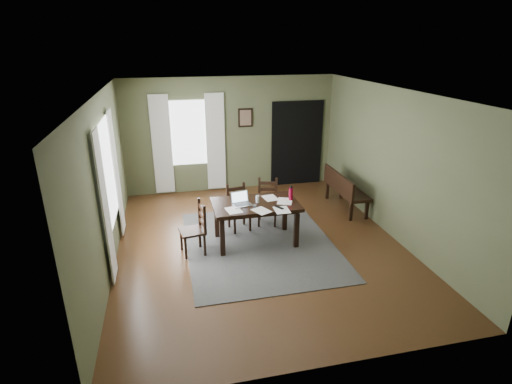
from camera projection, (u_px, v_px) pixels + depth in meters
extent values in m
cube|color=#492C16|center=(260.00, 244.00, 7.26)|extent=(5.00, 6.00, 0.01)
cube|color=#555B3B|center=(231.00, 135.00, 9.50)|extent=(5.00, 0.02, 2.70)
cube|color=#555B3B|center=(328.00, 264.00, 4.04)|extent=(5.00, 0.02, 2.70)
cube|color=#555B3B|center=(105.00, 185.00, 6.25)|extent=(0.02, 6.00, 2.70)
cube|color=#555B3B|center=(393.00, 164.00, 7.29)|extent=(0.02, 6.00, 2.70)
cube|color=white|center=(260.00, 92.00, 6.29)|extent=(5.00, 6.00, 0.02)
cube|color=#434343|center=(260.00, 244.00, 7.25)|extent=(2.60, 3.20, 0.01)
cube|color=black|center=(255.00, 205.00, 7.07)|extent=(1.52, 0.92, 0.06)
cube|color=black|center=(255.00, 207.00, 7.09)|extent=(1.36, 0.76, 0.05)
cube|color=black|center=(222.00, 238.00, 6.75)|extent=(0.08, 0.08, 0.65)
cube|color=black|center=(217.00, 221.00, 7.40)|extent=(0.08, 0.08, 0.65)
cube|color=black|center=(296.00, 230.00, 7.03)|extent=(0.08, 0.08, 0.65)
cube|color=black|center=(285.00, 214.00, 7.67)|extent=(0.08, 0.08, 0.65)
cube|color=black|center=(192.00, 231.00, 6.78)|extent=(0.47, 0.47, 0.04)
cube|color=black|center=(181.00, 240.00, 6.94)|extent=(0.04, 0.04, 0.40)
cube|color=black|center=(200.00, 237.00, 7.06)|extent=(0.04, 0.04, 0.40)
cube|color=black|center=(186.00, 249.00, 6.66)|extent=(0.04, 0.04, 0.40)
cube|color=black|center=(205.00, 245.00, 6.78)|extent=(0.04, 0.04, 0.40)
cube|color=black|center=(199.00, 212.00, 6.91)|extent=(0.05, 0.05, 0.50)
cube|color=black|center=(205.00, 220.00, 6.61)|extent=(0.05, 0.05, 0.50)
cube|color=black|center=(202.00, 223.00, 6.80)|extent=(0.07, 0.30, 0.07)
cube|color=black|center=(202.00, 216.00, 6.76)|extent=(0.07, 0.30, 0.07)
cube|color=black|center=(202.00, 208.00, 6.71)|extent=(0.07, 0.30, 0.07)
cube|color=black|center=(239.00, 210.00, 7.66)|extent=(0.45, 0.45, 0.04)
cube|color=black|center=(235.00, 225.00, 7.54)|extent=(0.04, 0.04, 0.38)
cube|color=black|center=(229.00, 218.00, 7.81)|extent=(0.04, 0.04, 0.38)
cube|color=black|center=(250.00, 222.00, 7.66)|extent=(0.04, 0.04, 0.38)
cube|color=black|center=(244.00, 216.00, 7.93)|extent=(0.04, 0.04, 0.38)
cube|color=black|center=(228.00, 196.00, 7.66)|extent=(0.05, 0.05, 0.48)
cube|color=black|center=(244.00, 194.00, 7.78)|extent=(0.05, 0.05, 0.48)
cube|color=black|center=(236.00, 201.00, 7.77)|extent=(0.29, 0.08, 0.06)
cube|color=black|center=(236.00, 195.00, 7.72)|extent=(0.29, 0.08, 0.06)
cube|color=black|center=(236.00, 189.00, 7.67)|extent=(0.29, 0.08, 0.06)
cube|color=black|center=(267.00, 205.00, 7.90)|extent=(0.49, 0.49, 0.04)
cube|color=black|center=(259.00, 217.00, 7.84)|extent=(0.05, 0.05, 0.39)
cube|color=black|center=(260.00, 211.00, 8.14)|extent=(0.05, 0.05, 0.39)
cube|color=black|center=(275.00, 218.00, 7.82)|extent=(0.05, 0.05, 0.39)
cube|color=black|center=(275.00, 211.00, 8.12)|extent=(0.05, 0.05, 0.39)
cube|color=black|center=(259.00, 189.00, 7.99)|extent=(0.05, 0.05, 0.49)
cube|color=black|center=(276.00, 190.00, 7.97)|extent=(0.05, 0.05, 0.49)
cube|color=black|center=(268.00, 196.00, 8.02)|extent=(0.29, 0.11, 0.07)
cube|color=black|center=(268.00, 189.00, 7.98)|extent=(0.29, 0.11, 0.07)
cube|color=black|center=(268.00, 183.00, 7.93)|extent=(0.29, 0.11, 0.07)
cube|color=black|center=(347.00, 189.00, 8.64)|extent=(0.47, 1.45, 0.06)
cube|color=black|center=(367.00, 210.00, 8.19)|extent=(0.06, 0.06, 0.41)
cube|color=black|center=(351.00, 211.00, 8.12)|extent=(0.06, 0.06, 0.41)
cube|color=black|center=(341.00, 189.00, 9.33)|extent=(0.06, 0.06, 0.41)
cube|color=black|center=(327.00, 190.00, 9.26)|extent=(0.06, 0.06, 0.41)
cube|color=black|center=(338.00, 181.00, 8.52)|extent=(0.05, 1.45, 0.35)
cube|color=#B7B7BC|center=(242.00, 205.00, 6.96)|extent=(0.36, 0.28, 0.02)
cube|color=#B7B7BC|center=(239.00, 197.00, 7.02)|extent=(0.33, 0.12, 0.21)
cube|color=silver|center=(240.00, 197.00, 7.01)|extent=(0.29, 0.09, 0.18)
cube|color=#3F3F42|center=(242.00, 204.00, 6.95)|extent=(0.30, 0.18, 0.00)
cube|color=#3F3F42|center=(255.00, 206.00, 6.89)|extent=(0.08, 0.11, 0.03)
cube|color=black|center=(279.00, 207.00, 6.85)|extent=(0.13, 0.18, 0.02)
cylinder|color=silver|center=(257.00, 199.00, 7.05)|extent=(0.08, 0.08, 0.13)
cylinder|color=#B00D31|center=(291.00, 194.00, 7.15)|extent=(0.09, 0.09, 0.23)
cylinder|color=black|center=(291.00, 187.00, 7.10)|extent=(0.05, 0.05, 0.04)
cube|color=white|center=(234.00, 210.00, 6.75)|extent=(0.29, 0.35, 0.00)
cube|color=white|center=(282.00, 210.00, 6.76)|extent=(0.25, 0.32, 0.00)
cube|color=white|center=(270.00, 198.00, 7.28)|extent=(0.28, 0.34, 0.00)
cube|color=white|center=(285.00, 201.00, 7.13)|extent=(0.36, 0.40, 0.00)
cube|color=white|center=(261.00, 211.00, 6.73)|extent=(0.35, 0.38, 0.00)
cube|color=white|center=(108.00, 174.00, 6.40)|extent=(0.01, 1.30, 1.70)
cube|color=white|center=(188.00, 133.00, 9.23)|extent=(1.00, 0.01, 1.50)
cube|color=silver|center=(105.00, 208.00, 5.75)|extent=(0.03, 0.48, 2.30)
cube|color=silver|center=(116.00, 173.00, 7.25)|extent=(0.03, 0.48, 2.30)
cube|color=silver|center=(162.00, 145.00, 9.16)|extent=(0.44, 0.03, 2.30)
cube|color=silver|center=(216.00, 142.00, 9.42)|extent=(0.44, 0.03, 2.30)
cube|color=black|center=(245.00, 118.00, 9.40)|extent=(0.34, 0.03, 0.44)
cube|color=brown|center=(246.00, 118.00, 9.39)|extent=(0.27, 0.01, 0.36)
cube|color=black|center=(297.00, 144.00, 9.92)|extent=(1.30, 0.03, 2.10)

